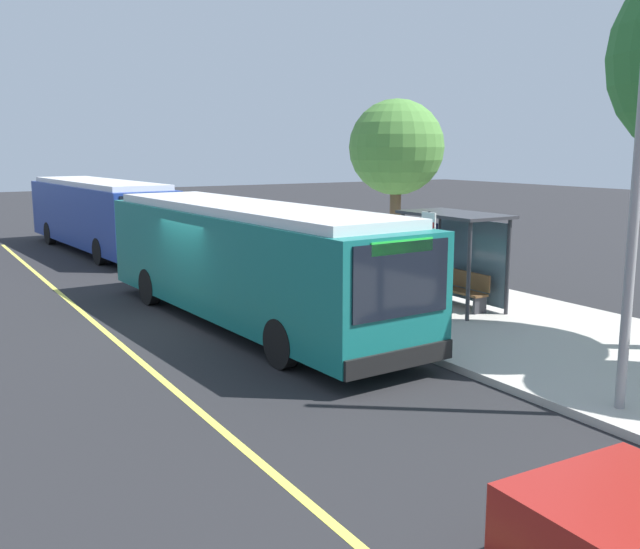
% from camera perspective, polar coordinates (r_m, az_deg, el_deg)
% --- Properties ---
extents(ground_plane, '(120.00, 120.00, 0.00)m').
position_cam_1_polar(ground_plane, '(17.91, -9.88, -3.79)').
color(ground_plane, '#232326').
extents(sidewalk_curb, '(44.00, 6.40, 0.15)m').
position_cam_1_polar(sidewalk_curb, '(20.74, 5.75, -1.56)').
color(sidewalk_curb, '#B7B2A8').
rests_on(sidewalk_curb, ground_plane).
extents(lane_stripe_center, '(36.00, 0.14, 0.01)m').
position_cam_1_polar(lane_stripe_center, '(17.27, -16.71, -4.58)').
color(lane_stripe_center, '#E0D64C').
rests_on(lane_stripe_center, ground_plane).
extents(transit_bus_main, '(11.64, 3.24, 2.95)m').
position_cam_1_polar(transit_bus_main, '(17.25, -5.95, 1.26)').
color(transit_bus_main, '#146B66').
rests_on(transit_bus_main, ground_plane).
extents(transit_bus_second, '(11.59, 3.37, 2.95)m').
position_cam_1_polar(transit_bus_second, '(30.96, -17.37, 4.77)').
color(transit_bus_second, navy).
rests_on(transit_bus_second, ground_plane).
extents(bus_shelter, '(2.90, 1.60, 2.48)m').
position_cam_1_polar(bus_shelter, '(18.85, 10.70, 2.81)').
color(bus_shelter, '#333338').
rests_on(bus_shelter, sidewalk_curb).
extents(waiting_bench, '(1.60, 0.48, 0.95)m').
position_cam_1_polar(waiting_bench, '(18.81, 11.42, -1.20)').
color(waiting_bench, brown).
rests_on(waiting_bench, sidewalk_curb).
extents(route_sign_post, '(0.44, 0.08, 2.80)m').
position_cam_1_polar(route_sign_post, '(15.30, 8.69, 1.35)').
color(route_sign_post, '#333338').
rests_on(route_sign_post, sidewalk_curb).
extents(street_tree_near_shelter, '(3.05, 3.05, 5.67)m').
position_cam_1_polar(street_tree_near_shelter, '(23.15, 6.17, 10.06)').
color(street_tree_near_shelter, brown).
rests_on(street_tree_near_shelter, sidewalk_curb).
extents(utility_pole, '(0.16, 0.16, 6.40)m').
position_cam_1_polar(utility_pole, '(11.90, 24.00, 4.87)').
color(utility_pole, gray).
rests_on(utility_pole, sidewalk_curb).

